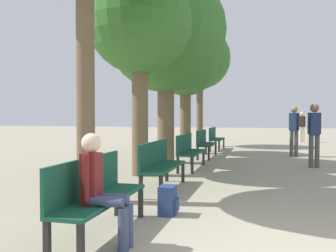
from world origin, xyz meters
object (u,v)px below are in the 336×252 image
Objects in this scene: tree_row_4 at (200,59)px; person_seated at (101,186)px; bench_row_1 at (160,162)px; backpack at (168,201)px; tree_row_3 at (185,64)px; tree_row_1 at (140,24)px; pedestrian_far at (294,128)px; bench_row_2 at (188,149)px; bench_row_3 at (204,141)px; bench_row_4 at (215,137)px; tree_row_2 at (166,33)px; bench_row_0 at (95,190)px; pedestrian_near at (314,131)px; pedestrian_mid at (302,125)px.

person_seated is (1.15, -13.41, -3.36)m from tree_row_4.
bench_row_1 is 4.47× the size of backpack.
tree_row_3 reaches higher than bench_row_1.
tree_row_1 is 6.99m from pedestrian_far.
person_seated is (0.23, -3.20, 0.13)m from bench_row_1.
bench_row_2 is 0.34× the size of tree_row_4.
bench_row_3 is (0.00, 5.73, 0.00)m from bench_row_1.
bench_row_4 is 5.78m from tree_row_2.
bench_row_0 is at bearing -90.00° from bench_row_1.
tree_row_4 is at bearing 124.24° from pedestrian_near.
pedestrian_mid is at bearing 78.14° from backpack.
bench_row_1 is 1.51× the size of person_seated.
tree_row_4 is 13.87m from person_seated.
pedestrian_far is (2.98, -1.86, 0.47)m from bench_row_4.
person_seated reaches higher than bench_row_0.
tree_row_1 reaches higher than backpack.
person_seated reaches higher than bench_row_4.
pedestrian_mid is at bearing 54.64° from bench_row_4.
bench_row_2 is 0.40× the size of tree_row_3.
tree_row_2 is 1.23× the size of tree_row_3.
bench_row_0 is at bearing -90.00° from bench_row_4.
bench_row_3 is 9.33m from pedestrian_mid.
bench_row_3 is 2.86m from bench_row_4.
pedestrian_mid is at bearing 68.90° from tree_row_1.
bench_row_0 is at bearing -82.40° from tree_row_2.
bench_row_4 is 0.33× the size of tree_row_2.
bench_row_4 is at bearing 61.31° from tree_row_3.
bench_row_1 is at bearing 90.00° from bench_row_0.
backpack is at bearing -105.60° from pedestrian_far.
tree_row_1 is (-0.91, 4.41, 3.06)m from bench_row_0.
bench_row_4 is 1.16× the size of pedestrian_mid.
tree_row_1 is 4.97m from backpack.
tree_row_1 reaches higher than bench_row_1.
tree_row_3 is (-0.91, 9.79, 2.83)m from bench_row_0.
person_seated is 0.71× the size of pedestrian_near.
bench_row_0 is at bearing -115.68° from pedestrian_near.
bench_row_3 is at bearing 62.30° from tree_row_2.
backpack is 8.85m from pedestrian_far.
pedestrian_far reaches higher than bench_row_4.
tree_row_1 is 0.90× the size of tree_row_4.
bench_row_3 is (0.00, 2.86, 0.00)m from bench_row_2.
bench_row_2 is at bearing -160.89° from pedestrian_near.
bench_row_3 is 4.47× the size of backpack.
tree_row_1 is at bearing -90.00° from tree_row_2.
pedestrian_near is (3.31, 6.87, 0.46)m from bench_row_0.
bench_row_0 is at bearing -78.29° from tree_row_1.
pedestrian_near is at bearing -34.62° from tree_row_3.
tree_row_2 is at bearing -101.22° from bench_row_4.
tree_row_3 is 10.54m from person_seated.
bench_row_4 is at bearing 82.61° from tree_row_1.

